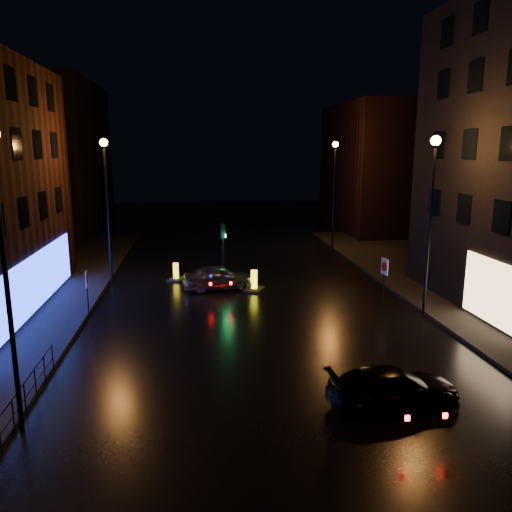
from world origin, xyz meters
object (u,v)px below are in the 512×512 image
Objects in this scene: bollard_near at (254,286)px; bollard_far at (176,276)px; dark_sedan at (393,387)px; road_sign_left at (87,283)px; traffic_signal at (223,272)px; silver_hatchback at (219,277)px; road_sign_right at (384,271)px.

bollard_near is 5.27m from bollard_far.
dark_sedan is 1.82× the size of road_sign_left.
road_sign_left reaches higher than dark_sedan.
traffic_signal reaches higher than silver_hatchback.
road_sign_left is at bearing -99.29° from bollard_far.
bollard_far is at bearing 19.41° from dark_sedan.
traffic_signal reaches higher than road_sign_left.
dark_sedan is 13.63m from bollard_near.
traffic_signal reaches higher than road_sign_right.
dark_sedan is at bearing -54.50° from bollard_near.
road_sign_left is (-8.28, -3.74, 1.44)m from bollard_near.
silver_hatchback is 1.76× the size of road_sign_left.
road_sign_left is at bearing 44.40° from dark_sedan.
bollard_far is at bearing 53.63° from road_sign_left.
road_sign_right is (14.39, 0.06, 0.15)m from road_sign_left.
bollard_near reaches higher than bollard_far.
road_sign_left reaches higher than silver_hatchback.
traffic_signal reaches higher than dark_sedan.
traffic_signal reaches higher than bollard_near.
traffic_signal is 0.84× the size of dark_sedan.
road_sign_right is (8.09, -4.17, 1.17)m from silver_hatchback.
bollard_near is at bearing -57.80° from traffic_signal.
traffic_signal reaches higher than bollard_far.
silver_hatchback is 2.53× the size of bollard_near.
road_sign_right reaches higher than dark_sedan.
silver_hatchback is 14.62m from dark_sedan.
silver_hatchback is 2.08m from bollard_near.
silver_hatchback is at bearing 14.29° from dark_sedan.
traffic_signal is 2.90m from bollard_far.
dark_sedan is (4.71, -13.84, -0.08)m from silver_hatchback.
traffic_signal is 1.40× the size of road_sign_right.
traffic_signal is 9.97m from road_sign_right.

